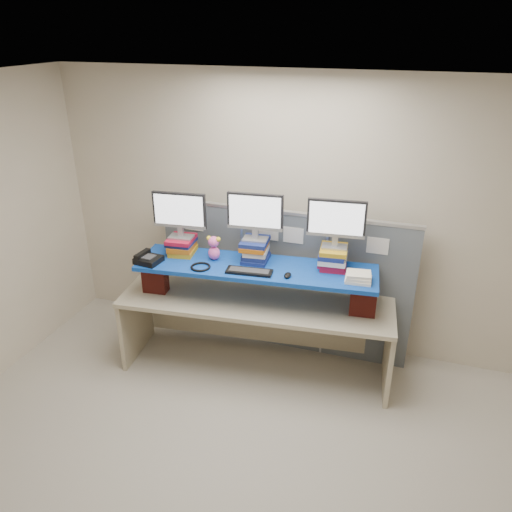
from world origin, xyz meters
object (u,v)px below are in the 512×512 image
(desk, at_px, (256,314))
(monitor_center, at_px, (255,214))
(monitor_left, at_px, (179,213))
(keyboard, at_px, (249,271))
(blue_board, at_px, (256,268))
(monitor_right, at_px, (336,221))
(desk_phone, at_px, (148,259))

(desk, relative_size, monitor_center, 5.15)
(monitor_left, bearing_deg, keyboard, -20.02)
(blue_board, relative_size, monitor_left, 4.30)
(desk, distance_m, monitor_center, 0.98)
(monitor_right, bearing_deg, desk, -170.29)
(desk, height_order, monitor_center, monitor_center)
(desk_phone, bearing_deg, keyboard, 12.36)
(desk, xyz_separation_m, monitor_left, (-0.77, 0.04, 0.93))
(monitor_left, height_order, monitor_right, monitor_right)
(desk, relative_size, desk_phone, 10.90)
(blue_board, height_order, monitor_center, monitor_center)
(desk, bearing_deg, blue_board, -109.92)
(blue_board, bearing_deg, monitor_center, 106.03)
(monitor_left, xyz_separation_m, desk_phone, (-0.21, -0.28, -0.38))
(monitor_left, bearing_deg, blue_board, -8.89)
(monitor_left, distance_m, desk_phone, 0.52)
(monitor_left, bearing_deg, monitor_center, 0.00)
(blue_board, bearing_deg, desk, 70.08)
(blue_board, relative_size, keyboard, 5.17)
(monitor_center, distance_m, monitor_right, 0.73)
(monitor_left, distance_m, keyboard, 0.87)
(keyboard, bearing_deg, desk, 78.22)
(monitor_right, xyz_separation_m, keyboard, (-0.69, -0.34, -0.44))
(desk, relative_size, monitor_left, 5.15)
(desk, distance_m, monitor_right, 1.19)
(monitor_left, bearing_deg, desk, -8.89)
(blue_board, height_order, keyboard, keyboard)
(monitor_right, relative_size, desk_phone, 2.12)
(blue_board, distance_m, monitor_left, 0.88)
(blue_board, xyz_separation_m, monitor_center, (-0.05, 0.11, 0.48))
(blue_board, distance_m, monitor_center, 0.50)
(blue_board, height_order, monitor_right, monitor_right)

